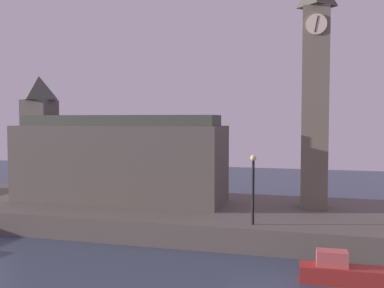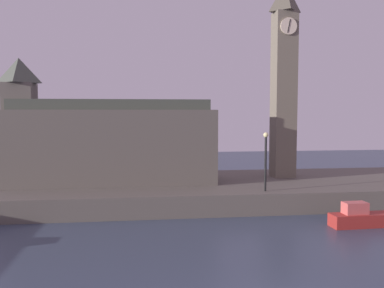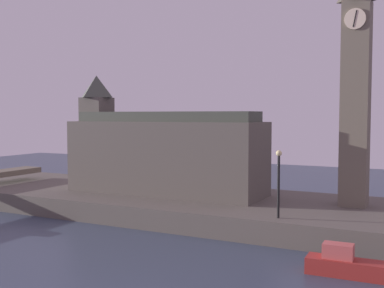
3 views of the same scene
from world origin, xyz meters
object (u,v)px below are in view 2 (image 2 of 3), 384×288
(clock_tower, at_px, (284,78))
(boat_dinghy_red, at_px, (367,218))
(streetlamp, at_px, (266,155))
(parliament_hall, at_px, (105,141))

(clock_tower, bearing_deg, boat_dinghy_red, -81.10)
(streetlamp, height_order, boat_dinghy_red, streetlamp)
(streetlamp, bearing_deg, boat_dinghy_red, -40.60)
(streetlamp, bearing_deg, parliament_hall, 155.99)
(clock_tower, distance_m, streetlamp, 9.27)
(parliament_hall, height_order, streetlamp, parliament_hall)
(boat_dinghy_red, bearing_deg, clock_tower, 98.90)
(streetlamp, relative_size, boat_dinghy_red, 0.92)
(parliament_hall, bearing_deg, streetlamp, -24.01)
(clock_tower, xyz_separation_m, boat_dinghy_red, (1.67, -10.64, -9.45))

